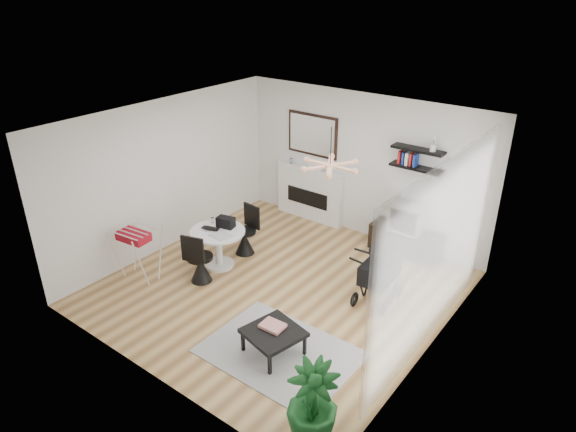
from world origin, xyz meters
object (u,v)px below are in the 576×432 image
Objects in this scene: drying_rack at (138,253)px; coffee_table at (274,333)px; fireplace at (310,187)px; crt_tv at (409,217)px; stroller at (380,273)px; tv_console at (405,241)px; potted_plant at (312,403)px; dining_table at (218,243)px.

drying_rack is 1.09× the size of coffee_table.
fireplace is 2.23m from crt_tv.
coffee_table is at bearing -8.71° from drying_rack.
stroller is (2.51, -1.71, -0.23)m from fireplace.
tv_console is (2.20, -0.16, -0.45)m from fireplace.
crt_tv is (0.02, -0.00, 0.49)m from tv_console.
tv_console is 1.60m from stroller.
drying_rack is 0.90× the size of potted_plant.
potted_plant is (0.98, -4.34, 0.26)m from tv_console.
drying_rack is 4.20m from potted_plant.
tv_console is at bearing 102.70° from potted_plant.
tv_console is 1.42× the size of drying_rack.
potted_plant is at bearing -77.52° from crt_tv.
potted_plant is (1.18, -0.82, 0.17)m from coffee_table.
stroller is 2.87m from potted_plant.
dining_table is 3.88m from potted_plant.
potted_plant reaches higher than drying_rack.
fireplace reaches higher than tv_console.
stroller is 2.04m from coffee_table.
stroller is at bearing 75.52° from coffee_table.
dining_table is (-0.14, -2.49, -0.24)m from fireplace.
drying_rack is (-3.11, -3.39, 0.23)m from tv_console.
potted_plant is (3.18, -4.50, -0.19)m from fireplace.
stroller is at bearing -79.48° from crt_tv.
tv_console is 1.20× the size of stroller.
potted_plant is (0.67, -2.79, 0.04)m from stroller.
drying_rack is 2.92m from coffee_table.
tv_console is at bearing -4.03° from fireplace.
coffee_table is at bearing -28.96° from dining_table.
fireplace is 2.33× the size of dining_table.
tv_console reaches higher than coffee_table.
crt_tv is 1.60m from stroller.
drying_rack is at bearing 166.89° from potted_plant.
coffee_table is 1.45m from potted_plant.
crt_tv reaches higher than dining_table.
tv_console is at bearing 97.44° from stroller.
crt_tv is 0.64× the size of drying_rack.
coffee_table is at bearing -93.29° from tv_console.
drying_rack is at bearing -132.75° from crt_tv.
dining_table is (-2.34, -2.34, 0.21)m from tv_console.
dining_table reaches higher than tv_console.
drying_rack reaches higher than dining_table.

